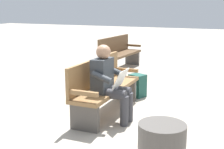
{
  "coord_description": "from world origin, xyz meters",
  "views": [
    {
      "loc": [
        4.44,
        2.07,
        1.75
      ],
      "look_at": [
        0.15,
        0.15,
        0.7
      ],
      "focal_mm": 49.88,
      "sensor_mm": 36.0,
      "label": 1
    }
  ],
  "objects_px": {
    "bench_near": "(103,86)",
    "person_seated": "(109,81)",
    "bench_far": "(119,53)",
    "backpack": "(137,86)"
  },
  "relations": [
    {
      "from": "bench_near",
      "to": "person_seated",
      "type": "bearing_deg",
      "value": 38.04
    },
    {
      "from": "person_seated",
      "to": "backpack",
      "type": "height_order",
      "value": "person_seated"
    },
    {
      "from": "bench_near",
      "to": "bench_far",
      "type": "height_order",
      "value": "same"
    },
    {
      "from": "bench_near",
      "to": "person_seated",
      "type": "relative_size",
      "value": 1.53
    },
    {
      "from": "person_seated",
      "to": "bench_far",
      "type": "bearing_deg",
      "value": -160.28
    },
    {
      "from": "bench_near",
      "to": "person_seated",
      "type": "xyz_separation_m",
      "value": [
        0.29,
        0.24,
        0.17
      ]
    },
    {
      "from": "bench_near",
      "to": "backpack",
      "type": "distance_m",
      "value": 1.15
    },
    {
      "from": "backpack",
      "to": "person_seated",
      "type": "bearing_deg",
      "value": 1.69
    },
    {
      "from": "backpack",
      "to": "bench_far",
      "type": "distance_m",
      "value": 2.74
    },
    {
      "from": "bench_near",
      "to": "bench_far",
      "type": "relative_size",
      "value": 0.99
    }
  ]
}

